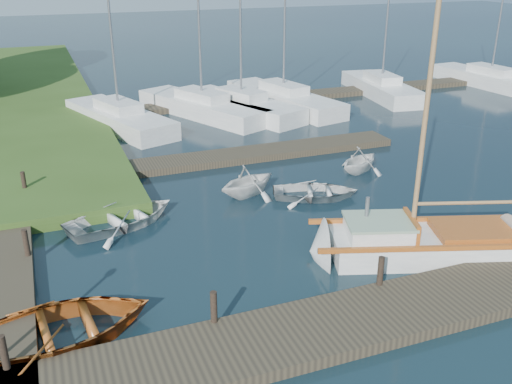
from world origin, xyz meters
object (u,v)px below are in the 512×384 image
object	(u,v)px
tender_c	(315,189)
marina_boat_2	(241,104)
marina_boat_1	(202,106)
dinghy	(57,325)
mooring_post_5	(24,182)
marina_boat_7	(490,79)
mooring_post_2	(381,271)
mooring_post_4	(26,243)
mooring_post_1	(214,307)
tender_b	(248,179)
tender_d	(360,158)
marina_boat_0	(119,117)
marina_boat_5	(381,87)
sailboat	(423,245)
marina_boat_3	(283,97)
mooring_post_0	(4,352)
tender_a	(122,214)

from	to	relation	value
tender_c	marina_boat_2	size ratio (longest dim) A/B	0.27
marina_boat_1	marina_boat_2	xyz separation A→B (m)	(2.13, -0.53, 0.01)
dinghy	marina_boat_2	distance (m)	20.79
mooring_post_5	marina_boat_7	xyz separation A→B (m)	(29.63, 9.36, -0.13)
mooring_post_2	mooring_post_4	size ratio (longest dim) A/B	1.00
marina_boat_2	mooring_post_1	bearing A→B (deg)	136.36
mooring_post_5	tender_b	distance (m)	8.05
marina_boat_2	marina_boat_1	bearing A→B (deg)	54.14
tender_d	marina_boat_0	world-z (taller)	marina_boat_0
tender_d	marina_boat_5	world-z (taller)	marina_boat_5
tender_b	marina_boat_5	world-z (taller)	marina_boat_5
marina_boat_7	sailboat	bearing A→B (deg)	129.15
marina_boat_2	marina_boat_3	distance (m)	2.98
mooring_post_4	dinghy	xyz separation A→B (m)	(0.56, -4.03, -0.25)
mooring_post_4	marina_boat_7	size ratio (longest dim) A/B	0.07
marina_boat_7	mooring_post_0	bearing A→B (deg)	118.06
mooring_post_1	marina_boat_0	bearing A→B (deg)	87.90
sailboat	marina_boat_3	xyz separation A→B (m)	(3.51, 18.09, 0.23)
marina_boat_5	sailboat	bearing A→B (deg)	158.18
marina_boat_2	marina_boat_7	xyz separation A→B (m)	(18.18, 0.69, -0.00)
mooring_post_5	tender_d	size ratio (longest dim) A/B	0.35
mooring_post_1	mooring_post_0	bearing A→B (deg)	180.00
sailboat	marina_boat_2	size ratio (longest dim) A/B	0.87
tender_c	tender_d	world-z (taller)	tender_d
tender_d	tender_a	bearing A→B (deg)	72.35
mooring_post_0	mooring_post_1	size ratio (longest dim) A/B	1.00
mooring_post_0	marina_boat_1	world-z (taller)	marina_boat_1
mooring_post_2	marina_boat_0	size ratio (longest dim) A/B	0.08
mooring_post_1	marina_boat_1	bearing A→B (deg)	74.49
mooring_post_1	mooring_post_4	size ratio (longest dim) A/B	1.00
dinghy	marina_boat_2	world-z (taller)	marina_boat_2
tender_a	marina_boat_5	distance (m)	22.60
marina_boat_2	marina_boat_7	world-z (taller)	marina_boat_7
dinghy	marina_boat_1	xyz separation A→B (m)	(8.76, 18.24, 0.11)
mooring_post_0	marina_boat_3	size ratio (longest dim) A/B	0.06
tender_c	marina_boat_0	xyz separation A→B (m)	(-5.21, 12.06, 0.25)
mooring_post_5	tender_c	bearing A→B (deg)	-19.86
sailboat	marina_boat_1	xyz separation A→B (m)	(-1.51, 17.88, 0.22)
tender_b	marina_boat_1	xyz separation A→B (m)	(1.66, 11.66, -0.08)
marina_boat_1	marina_boat_2	bearing A→B (deg)	-128.03
mooring_post_2	marina_boat_7	distance (m)	28.66
marina_boat_1	tender_b	bearing A→B (deg)	147.85
marina_boat_7	tender_d	bearing A→B (deg)	118.88
marina_boat_3	marina_boat_5	size ratio (longest dim) A/B	1.04
sailboat	marina_boat_5	bearing A→B (deg)	78.97
sailboat	mooring_post_5	bearing A→B (deg)	159.86
mooring_post_0	marina_boat_0	distance (m)	19.20
tender_d	marina_boat_2	world-z (taller)	marina_boat_2
mooring_post_2	mooring_post_4	bearing A→B (deg)	149.53
mooring_post_0	tender_b	world-z (taller)	tender_b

